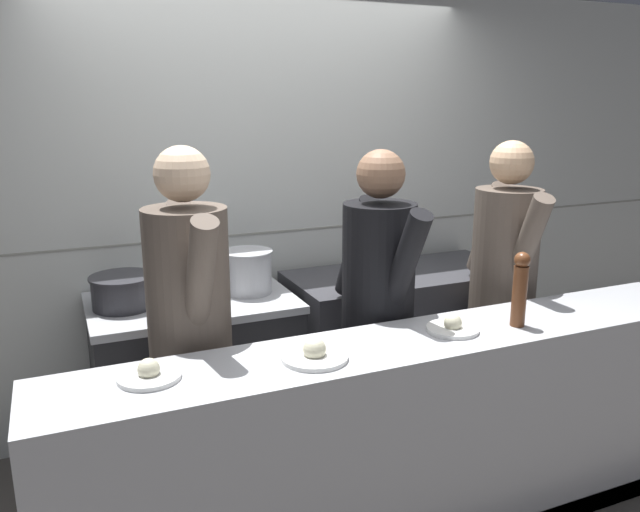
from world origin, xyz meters
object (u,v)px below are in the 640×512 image
(stock_pot, at_px, (123,290))
(sauce_pot, at_px, (189,283))
(mixing_bowl_steel, at_px, (390,266))
(plated_dish_dessert, at_px, (453,327))
(chef_line, at_px, (503,283))
(pepper_mill, at_px, (520,288))
(chef_sous, at_px, (378,308))
(oven_range, at_px, (196,378))
(chef_head_cook, at_px, (190,327))
(plated_dish_appetiser, at_px, (315,354))
(braising_pot, at_px, (247,270))
(plated_dish_main, at_px, (149,374))

(stock_pot, height_order, sauce_pot, same)
(mixing_bowl_steel, distance_m, plated_dish_dessert, 1.06)
(chef_line, bearing_deg, mixing_bowl_steel, 137.05)
(pepper_mill, height_order, chef_sous, chef_sous)
(stock_pot, bearing_deg, oven_range, -1.60)
(chef_head_cook, bearing_deg, pepper_mill, -22.19)
(stock_pot, bearing_deg, pepper_mill, -35.35)
(mixing_bowl_steel, bearing_deg, plated_dish_dessert, -104.99)
(oven_range, xyz_separation_m, chef_head_cook, (-0.13, -0.60, 0.52))
(plated_dish_appetiser, xyz_separation_m, plated_dish_dessert, (0.67, 0.04, -0.00))
(sauce_pot, xyz_separation_m, chef_line, (1.60, -0.56, -0.03))
(sauce_pot, bearing_deg, chef_sous, -39.25)
(stock_pot, distance_m, plated_dish_appetiser, 1.24)
(braising_pot, relative_size, pepper_mill, 0.82)
(braising_pot, distance_m, plated_dish_dessert, 1.21)
(stock_pot, bearing_deg, braising_pot, -0.71)
(braising_pot, distance_m, pepper_mill, 1.43)
(stock_pot, bearing_deg, mixing_bowl_steel, -0.94)
(oven_range, bearing_deg, plated_dish_main, -110.04)
(oven_range, relative_size, mixing_bowl_steel, 3.90)
(pepper_mill, bearing_deg, plated_dish_appetiser, 179.00)
(braising_pot, xyz_separation_m, pepper_mill, (0.91, -1.10, 0.10))
(chef_sous, bearing_deg, oven_range, 136.72)
(sauce_pot, bearing_deg, chef_head_cook, -101.34)
(braising_pot, bearing_deg, pepper_mill, -50.41)
(stock_pot, xyz_separation_m, plated_dish_appetiser, (0.59, -1.09, -0.02))
(pepper_mill, bearing_deg, plated_dish_dessert, 169.30)
(sauce_pot, distance_m, mixing_bowl_steel, 1.20)
(chef_line, bearing_deg, braising_pot, 167.27)
(mixing_bowl_steel, bearing_deg, oven_range, 179.24)
(plated_dish_main, height_order, pepper_mill, pepper_mill)
(oven_range, relative_size, plated_dish_dessert, 4.68)
(plated_dish_main, xyz_separation_m, plated_dish_appetiser, (0.61, -0.08, 0.00))
(plated_dish_main, relative_size, chef_sous, 0.13)
(pepper_mill, bearing_deg, oven_range, 138.02)
(oven_range, distance_m, chef_sous, 1.11)
(sauce_pot, relative_size, plated_dish_main, 1.18)
(sauce_pot, bearing_deg, chef_line, -19.33)
(chef_head_cook, bearing_deg, mixing_bowl_steel, 21.91)
(stock_pot, bearing_deg, plated_dish_appetiser, -61.60)
(oven_range, height_order, pepper_mill, pepper_mill)
(pepper_mill, xyz_separation_m, chef_head_cook, (-1.35, 0.50, -0.16))
(mixing_bowl_steel, distance_m, plated_dish_main, 1.84)
(chef_line, bearing_deg, stock_pot, 174.54)
(sauce_pot, height_order, plated_dish_dessert, sauce_pot)
(braising_pot, height_order, plated_dish_main, braising_pot)
(chef_head_cook, height_order, chef_line, chef_head_cook)
(oven_range, bearing_deg, stock_pot, 178.40)
(pepper_mill, height_order, chef_head_cook, chef_head_cook)
(chef_line, bearing_deg, chef_sous, -163.68)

